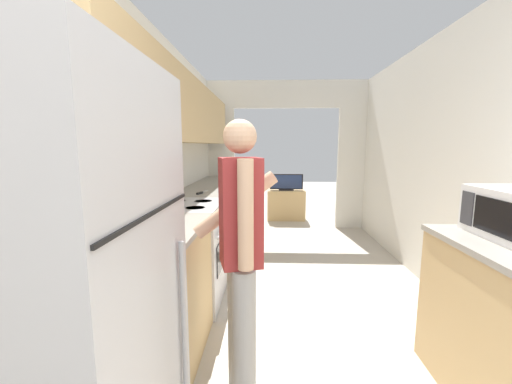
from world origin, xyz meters
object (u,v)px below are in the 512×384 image
Objects in this scene: refrigerator at (59,319)px; tv_cabinet at (286,204)px; person at (241,255)px; range_oven at (187,252)px; television at (286,182)px; knife at (201,193)px.

tv_cabinet is (1.04, 5.07, -0.56)m from refrigerator.
range_oven is at bearing 13.53° from person.
television is at bearing -21.79° from person.
range_oven is (-0.03, 1.76, -0.38)m from refrigerator.
person is 2.17× the size of tv_cabinet.
person is 5.16× the size of knife.
person is (0.56, 0.69, -0.01)m from refrigerator.
knife is (-0.59, 1.70, 0.09)m from person.
person is 1.80m from knife.
person reaches higher than range_oven.
knife is (-0.03, 2.39, 0.07)m from refrigerator.
range_oven is 0.67× the size of person.
tv_cabinet is (1.08, 3.32, -0.17)m from range_oven.
range_oven is at bearing -73.25° from knife.
range_oven is 3.46m from television.
knife is at bearing 90.83° from refrigerator.
person is at bearing 51.17° from refrigerator.
knife is (-1.08, -2.68, 0.63)m from tv_cabinet.
range_oven reaches higher than television.
person is 4.37m from television.
range_oven is 1.27m from person.
person is at bearing -54.21° from knife.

